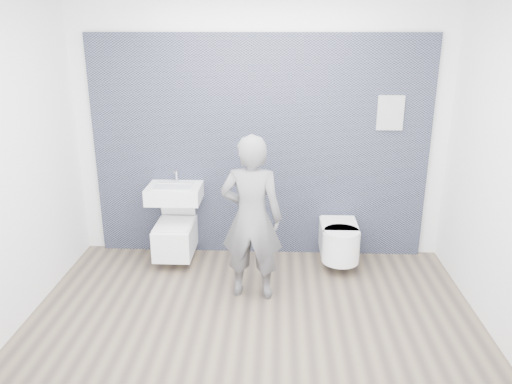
{
  "coord_description": "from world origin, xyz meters",
  "views": [
    {
      "loc": [
        0.2,
        -3.77,
        2.46
      ],
      "look_at": [
        0.0,
        0.6,
        1.0
      ],
      "focal_mm": 35.0,
      "sensor_mm": 36.0,
      "label": 1
    }
  ],
  "objects_px": {
    "toilet_square": "(175,236)",
    "toilet_rounded": "(340,241)",
    "visitor": "(252,218)",
    "washbasin": "(174,193)"
  },
  "relations": [
    {
      "from": "toilet_square",
      "to": "toilet_rounded",
      "type": "xyz_separation_m",
      "value": [
        1.76,
        -0.05,
        -0.0
      ]
    },
    {
      "from": "toilet_rounded",
      "to": "toilet_square",
      "type": "bearing_deg",
      "value": 178.44
    },
    {
      "from": "toilet_rounded",
      "to": "visitor",
      "type": "xyz_separation_m",
      "value": [
        -0.9,
        -0.63,
        0.49
      ]
    },
    {
      "from": "toilet_rounded",
      "to": "washbasin",
      "type": "bearing_deg",
      "value": 176.19
    },
    {
      "from": "visitor",
      "to": "toilet_square",
      "type": "bearing_deg",
      "value": -32.11
    },
    {
      "from": "washbasin",
      "to": "visitor",
      "type": "bearing_deg",
      "value": -40.66
    },
    {
      "from": "washbasin",
      "to": "toilet_square",
      "type": "height_order",
      "value": "washbasin"
    },
    {
      "from": "toilet_square",
      "to": "visitor",
      "type": "height_order",
      "value": "visitor"
    },
    {
      "from": "washbasin",
      "to": "toilet_rounded",
      "type": "height_order",
      "value": "washbasin"
    },
    {
      "from": "toilet_rounded",
      "to": "visitor",
      "type": "distance_m",
      "value": 1.2
    }
  ]
}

